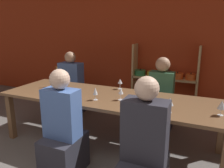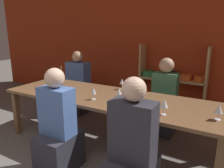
# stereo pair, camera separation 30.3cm
# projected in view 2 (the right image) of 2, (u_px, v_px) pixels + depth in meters

# --- Properties ---
(wall_back_red) EXTENTS (8.80, 0.06, 2.70)m
(wall_back_red) POSITION_uv_depth(u_px,v_px,m) (147.00, 42.00, 4.47)
(wall_back_red) COLOR #B23819
(wall_back_red) RESTS_ON ground_plane
(shelf_unit) EXTENTS (1.26, 0.30, 1.33)m
(shelf_unit) POSITION_uv_depth(u_px,v_px,m) (172.00, 89.00, 4.21)
(shelf_unit) COLOR tan
(shelf_unit) RESTS_ON ground_plane
(dining_table) EXTENTS (3.04, 0.96, 0.73)m
(dining_table) POSITION_uv_depth(u_px,v_px,m) (108.00, 101.00, 3.00)
(dining_table) COLOR brown
(dining_table) RESTS_ON ground_plane
(wine_bottle_green) EXTENTS (0.07, 0.07, 0.32)m
(wine_bottle_green) POSITION_uv_depth(u_px,v_px,m) (62.00, 77.00, 3.55)
(wine_bottle_green) COLOR brown
(wine_bottle_green) RESTS_ON dining_table
(wine_glass_red_a) EXTENTS (0.08, 0.08, 0.17)m
(wine_glass_red_a) POSITION_uv_depth(u_px,v_px,m) (164.00, 104.00, 2.32)
(wine_glass_red_a) COLOR white
(wine_glass_red_a) RESTS_ON dining_table
(wine_glass_red_b) EXTENTS (0.08, 0.08, 0.15)m
(wine_glass_red_b) POSITION_uv_depth(u_px,v_px,m) (61.00, 89.00, 2.92)
(wine_glass_red_b) COLOR white
(wine_glass_red_b) RESTS_ON dining_table
(wine_glass_red_c) EXTENTS (0.07, 0.07, 0.16)m
(wine_glass_red_c) POSITION_uv_depth(u_px,v_px,m) (119.00, 92.00, 2.79)
(wine_glass_red_c) COLOR white
(wine_glass_red_c) RESTS_ON dining_table
(wine_glass_red_d) EXTENTS (0.06, 0.06, 0.17)m
(wine_glass_red_d) POSITION_uv_depth(u_px,v_px,m) (94.00, 91.00, 2.82)
(wine_glass_red_d) COLOR white
(wine_glass_red_d) RESTS_ON dining_table
(wine_glass_red_e) EXTENTS (0.07, 0.07, 0.16)m
(wine_glass_red_e) POSITION_uv_depth(u_px,v_px,m) (122.00, 82.00, 3.29)
(wine_glass_red_e) COLOR white
(wine_glass_red_e) RESTS_ON dining_table
(wine_glass_white_a) EXTENTS (0.08, 0.08, 0.17)m
(wine_glass_white_a) POSITION_uv_depth(u_px,v_px,m) (219.00, 109.00, 2.19)
(wine_glass_white_a) COLOR white
(wine_glass_white_a) RESTS_ON dining_table
(cell_phone) EXTENTS (0.17, 0.13, 0.01)m
(cell_phone) POSITION_uv_depth(u_px,v_px,m) (133.00, 102.00, 2.74)
(cell_phone) COLOR silver
(cell_phone) RESTS_ON dining_table
(person_near_a) EXTENTS (0.39, 0.49, 1.22)m
(person_near_a) POSITION_uv_depth(u_px,v_px,m) (58.00, 134.00, 2.52)
(person_near_a) COLOR #2D2D38
(person_near_a) RESTS_ON ground_plane
(person_far_a) EXTENTS (0.38, 0.47, 1.20)m
(person_far_a) POSITION_uv_depth(u_px,v_px,m) (164.00, 105.00, 3.45)
(person_far_a) COLOR #2D2D38
(person_far_a) RESTS_ON ground_plane
(person_near_b) EXTENTS (0.41, 0.51, 1.23)m
(person_near_b) POSITION_uv_depth(u_px,v_px,m) (132.00, 158.00, 2.05)
(person_near_b) COLOR #2D2D38
(person_near_b) RESTS_ON ground_plane
(person_far_b) EXTENTS (0.44, 0.55, 1.21)m
(person_far_b) POSITION_uv_depth(u_px,v_px,m) (79.00, 90.00, 4.36)
(person_far_b) COLOR #2D2D38
(person_far_b) RESTS_ON ground_plane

